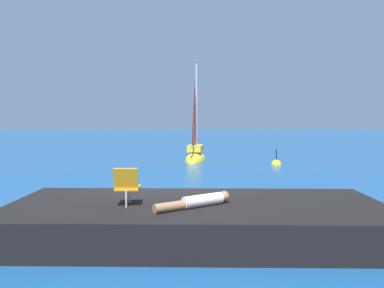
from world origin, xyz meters
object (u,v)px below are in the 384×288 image
object	(u,v)px
sailboat_near	(195,155)
person_sunbather	(197,201)
beach_chair	(127,184)
marker_buoy	(276,165)

from	to	relation	value
sailboat_near	person_sunbather	size ratio (longest dim) A/B	4.02
beach_chair	marker_buoy	bearing A→B (deg)	-26.64
sailboat_near	marker_buoy	world-z (taller)	sailboat_near
beach_chair	marker_buoy	size ratio (longest dim) A/B	0.71
sailboat_near	person_sunbather	bearing A→B (deg)	-171.12
sailboat_near	person_sunbather	world-z (taller)	sailboat_near
person_sunbather	beach_chair	size ratio (longest dim) A/B	1.98
person_sunbather	beach_chair	bearing A→B (deg)	-37.06
person_sunbather	sailboat_near	bearing A→B (deg)	-123.78
person_sunbather	beach_chair	xyz separation A→B (m)	(-1.41, 0.17, 0.33)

